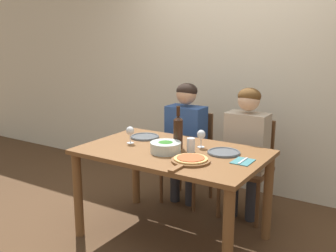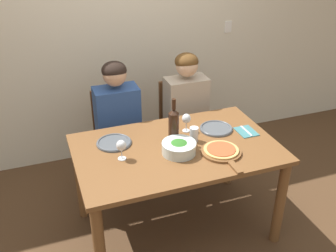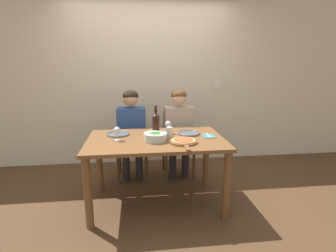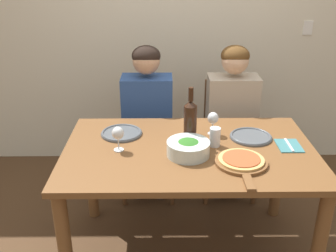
{
  "view_description": "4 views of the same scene",
  "coord_description": "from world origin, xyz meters",
  "px_view_note": "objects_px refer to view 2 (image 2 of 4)",
  "views": [
    {
      "loc": [
        1.63,
        -2.63,
        1.7
      ],
      "look_at": [
        -0.06,
        0.02,
        0.97
      ],
      "focal_mm": 42.0,
      "sensor_mm": 36.0,
      "label": 1
    },
    {
      "loc": [
        -0.91,
        -2.31,
        2.31
      ],
      "look_at": [
        -0.02,
        0.13,
        0.89
      ],
      "focal_mm": 42.0,
      "sensor_mm": 36.0,
      "label": 2
    },
    {
      "loc": [
        -0.2,
        -2.77,
        1.6
      ],
      "look_at": [
        0.13,
        -0.02,
        0.92
      ],
      "focal_mm": 28.0,
      "sensor_mm": 36.0,
      "label": 3
    },
    {
      "loc": [
        -0.15,
        -2.09,
        1.85
      ],
      "look_at": [
        -0.13,
        0.16,
        0.85
      ],
      "focal_mm": 42.0,
      "sensor_mm": 36.0,
      "label": 4
    }
  ],
  "objects_px": {
    "dinner_plate_right": "(216,128)",
    "water_tumbler": "(194,134)",
    "broccoli_bowl": "(179,148)",
    "dinner_plate_left": "(114,143)",
    "pizza_on_board": "(222,151)",
    "person_man": "(187,105)",
    "chair_right": "(182,124)",
    "wine_glass_right": "(186,119)",
    "person_woman": "(118,116)",
    "wine_bottle": "(174,125)",
    "wine_glass_left": "(121,146)",
    "chair_left": "(117,135)",
    "fork_on_napkin": "(246,131)"
  },
  "relations": [
    {
      "from": "chair_right",
      "to": "wine_bottle",
      "type": "bearing_deg",
      "value": -116.52
    },
    {
      "from": "person_woman",
      "to": "dinner_plate_right",
      "type": "relative_size",
      "value": 4.69
    },
    {
      "from": "person_man",
      "to": "water_tumbler",
      "type": "height_order",
      "value": "person_man"
    },
    {
      "from": "person_woman",
      "to": "water_tumbler",
      "type": "distance_m",
      "value": 0.8
    },
    {
      "from": "person_woman",
      "to": "broccoli_bowl",
      "type": "bearing_deg",
      "value": -71.1
    },
    {
      "from": "dinner_plate_right",
      "to": "fork_on_napkin",
      "type": "height_order",
      "value": "dinner_plate_right"
    },
    {
      "from": "wine_glass_right",
      "to": "water_tumbler",
      "type": "height_order",
      "value": "wine_glass_right"
    },
    {
      "from": "broccoli_bowl",
      "to": "pizza_on_board",
      "type": "height_order",
      "value": "broccoli_bowl"
    },
    {
      "from": "person_man",
      "to": "fork_on_napkin",
      "type": "xyz_separation_m",
      "value": [
        0.23,
        -0.67,
        0.03
      ]
    },
    {
      "from": "chair_left",
      "to": "broccoli_bowl",
      "type": "distance_m",
      "value": 0.98
    },
    {
      "from": "wine_bottle",
      "to": "pizza_on_board",
      "type": "height_order",
      "value": "wine_bottle"
    },
    {
      "from": "dinner_plate_right",
      "to": "chair_right",
      "type": "bearing_deg",
      "value": 92.34
    },
    {
      "from": "dinner_plate_left",
      "to": "pizza_on_board",
      "type": "distance_m",
      "value": 0.81
    },
    {
      "from": "person_woman",
      "to": "fork_on_napkin",
      "type": "relative_size",
      "value": 6.87
    },
    {
      "from": "chair_right",
      "to": "wine_bottle",
      "type": "height_order",
      "value": "wine_bottle"
    },
    {
      "from": "person_woman",
      "to": "pizza_on_board",
      "type": "height_order",
      "value": "person_woman"
    },
    {
      "from": "wine_glass_right",
      "to": "water_tumbler",
      "type": "bearing_deg",
      "value": -91.82
    },
    {
      "from": "chair_right",
      "to": "broccoli_bowl",
      "type": "height_order",
      "value": "chair_right"
    },
    {
      "from": "dinner_plate_right",
      "to": "water_tumbler",
      "type": "relative_size",
      "value": 2.26
    },
    {
      "from": "broccoli_bowl",
      "to": "dinner_plate_left",
      "type": "bearing_deg",
      "value": 145.14
    },
    {
      "from": "chair_right",
      "to": "dinner_plate_left",
      "type": "bearing_deg",
      "value": -142.89
    },
    {
      "from": "chair_right",
      "to": "dinner_plate_left",
      "type": "distance_m",
      "value": 1.04
    },
    {
      "from": "pizza_on_board",
      "to": "water_tumbler",
      "type": "xyz_separation_m",
      "value": [
        -0.12,
        0.23,
        0.04
      ]
    },
    {
      "from": "person_man",
      "to": "broccoli_bowl",
      "type": "height_order",
      "value": "person_man"
    },
    {
      "from": "wine_glass_right",
      "to": "fork_on_napkin",
      "type": "bearing_deg",
      "value": -21.58
    },
    {
      "from": "dinner_plate_left",
      "to": "dinner_plate_right",
      "type": "height_order",
      "value": "same"
    },
    {
      "from": "chair_left",
      "to": "dinner_plate_left",
      "type": "bearing_deg",
      "value": -103.61
    },
    {
      "from": "person_woman",
      "to": "person_man",
      "type": "xyz_separation_m",
      "value": [
        0.65,
        0.0,
        0.0
      ]
    },
    {
      "from": "person_woman",
      "to": "broccoli_bowl",
      "type": "distance_m",
      "value": 0.83
    },
    {
      "from": "wine_bottle",
      "to": "water_tumbler",
      "type": "height_order",
      "value": "wine_bottle"
    },
    {
      "from": "broccoli_bowl",
      "to": "dinner_plate_left",
      "type": "height_order",
      "value": "broccoli_bowl"
    },
    {
      "from": "dinner_plate_right",
      "to": "water_tumbler",
      "type": "height_order",
      "value": "water_tumbler"
    },
    {
      "from": "person_woman",
      "to": "dinner_plate_right",
      "type": "distance_m",
      "value": 0.87
    },
    {
      "from": "broccoli_bowl",
      "to": "dinner_plate_right",
      "type": "distance_m",
      "value": 0.47
    },
    {
      "from": "person_woman",
      "to": "wine_glass_right",
      "type": "height_order",
      "value": "person_woman"
    },
    {
      "from": "chair_right",
      "to": "pizza_on_board",
      "type": "relative_size",
      "value": 2.11
    },
    {
      "from": "dinner_plate_right",
      "to": "person_woman",
      "type": "bearing_deg",
      "value": 140.63
    },
    {
      "from": "dinner_plate_left",
      "to": "wine_glass_left",
      "type": "relative_size",
      "value": 1.75
    },
    {
      "from": "dinner_plate_left",
      "to": "pizza_on_board",
      "type": "relative_size",
      "value": 0.61
    },
    {
      "from": "broccoli_bowl",
      "to": "wine_glass_left",
      "type": "relative_size",
      "value": 1.65
    },
    {
      "from": "person_man",
      "to": "wine_bottle",
      "type": "bearing_deg",
      "value": -120.44
    },
    {
      "from": "chair_right",
      "to": "broccoli_bowl",
      "type": "relative_size",
      "value": 3.68
    },
    {
      "from": "dinner_plate_left",
      "to": "water_tumbler",
      "type": "bearing_deg",
      "value": -16.39
    },
    {
      "from": "chair_right",
      "to": "fork_on_napkin",
      "type": "height_order",
      "value": "chair_right"
    },
    {
      "from": "pizza_on_board",
      "to": "person_man",
      "type": "bearing_deg",
      "value": 83.98
    },
    {
      "from": "chair_left",
      "to": "dinner_plate_left",
      "type": "xyz_separation_m",
      "value": [
        -0.15,
        -0.6,
        0.29
      ]
    },
    {
      "from": "broccoli_bowl",
      "to": "water_tumbler",
      "type": "distance_m",
      "value": 0.2
    },
    {
      "from": "person_man",
      "to": "wine_glass_right",
      "type": "height_order",
      "value": "person_man"
    },
    {
      "from": "chair_right",
      "to": "wine_bottle",
      "type": "relative_size",
      "value": 2.57
    },
    {
      "from": "person_woman",
      "to": "wine_bottle",
      "type": "relative_size",
      "value": 3.48
    }
  ]
}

